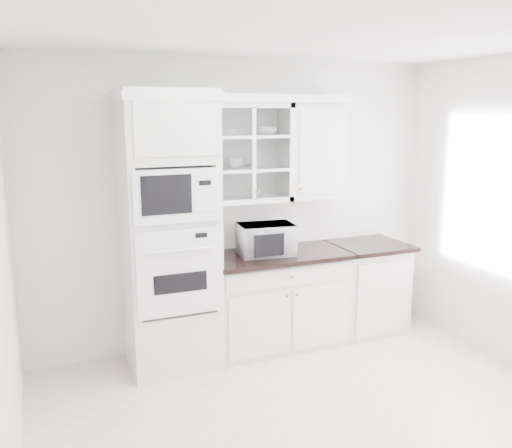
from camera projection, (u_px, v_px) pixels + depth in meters
name	position (u px, v px, depth m)	size (l,w,h in m)	color
ground	(324.00, 428.00, 3.86)	(4.00, 3.50, 0.01)	beige
room_shell	(301.00, 174.00, 3.89)	(4.00, 3.50, 2.70)	white
oven_column	(169.00, 233.00, 4.62)	(0.76, 0.68, 2.40)	silver
base_cabinet_run	(277.00, 299.00, 5.18)	(1.32, 0.67, 0.92)	silver
extra_base_cabinet	(366.00, 286.00, 5.55)	(0.72, 0.67, 0.92)	silver
upper_cabinet_glass	(247.00, 153.00, 4.93)	(0.80, 0.33, 0.90)	silver
upper_cabinet_solid	(313.00, 151.00, 5.18)	(0.55, 0.33, 0.90)	silver
crown_molding	(237.00, 98.00, 4.77)	(2.14, 0.38, 0.07)	white
countertop_microwave	(266.00, 239.00, 5.00)	(0.50, 0.41, 0.29)	white
bowl_a	(226.00, 132.00, 4.80)	(0.22, 0.22, 0.05)	white
bowl_b	(266.00, 131.00, 4.98)	(0.22, 0.22, 0.07)	white
cup_a	(236.00, 163.00, 4.91)	(0.12, 0.12, 0.10)	white
cup_b	(254.00, 163.00, 4.98)	(0.10, 0.10, 0.09)	white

